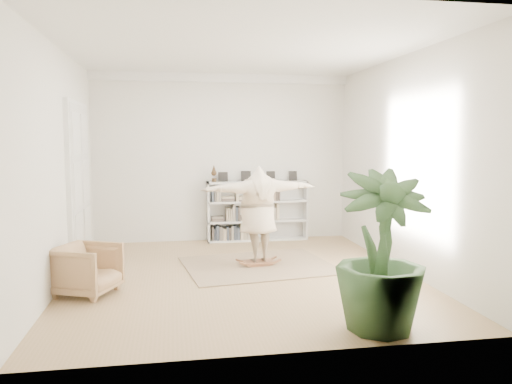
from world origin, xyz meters
The scene contains 9 objects.
floor centered at (0.00, 0.00, 0.00)m, with size 6.00×6.00×0.00m, color #A08152.
room_shell centered at (0.00, 2.94, 3.51)m, with size 6.00×6.00×6.00m.
doors centered at (-2.70, 1.30, 1.40)m, with size 0.09×1.78×2.92m.
bookshelf centered at (0.74, 2.82, 0.64)m, with size 2.20×0.35×1.64m.
armchair centered at (-2.30, -0.60, 0.36)m, with size 0.77×0.80×0.72m, color tan.
rug centered at (0.38, 0.58, 0.01)m, with size 2.50×2.00×0.02m, color tan.
rocker_board centered at (0.38, 0.58, 0.07)m, with size 0.56×0.38×0.11m.
person centered at (0.38, 0.58, 0.96)m, with size 2.04×0.55×1.66m, color beige.
houseplant centered at (1.27, -2.55, 0.93)m, with size 1.04×1.04×1.86m, color #2E4E27.
Camera 1 is at (-1.08, -7.84, 2.20)m, focal length 35.00 mm.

